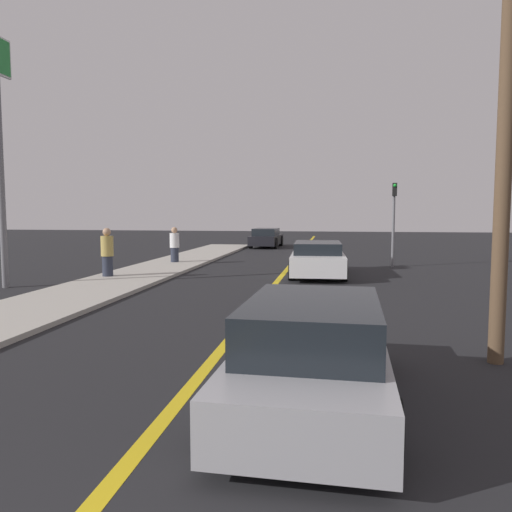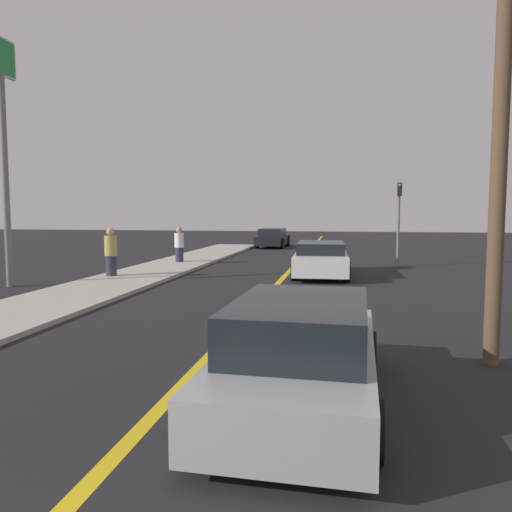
# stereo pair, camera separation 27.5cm
# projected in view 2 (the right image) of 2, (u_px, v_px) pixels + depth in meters

# --- Properties ---
(road_center_line) EXTENTS (0.20, 60.00, 0.01)m
(road_center_line) POSITION_uv_depth(u_px,v_px,m) (286.00, 275.00, 18.85)
(road_center_line) COLOR gold
(road_center_line) RESTS_ON ground_plane
(sidewalk_left) EXTENTS (2.75, 33.15, 0.11)m
(sidewalk_left) POSITION_uv_depth(u_px,v_px,m) (142.00, 275.00, 18.35)
(sidewalk_left) COLOR #ADA89E
(sidewalk_left) RESTS_ON ground_plane
(car_near_right_lane) EXTENTS (1.99, 4.42, 1.33)m
(car_near_right_lane) POSITION_uv_depth(u_px,v_px,m) (301.00, 354.00, 6.10)
(car_near_right_lane) COLOR #9E9EA3
(car_near_right_lane) RESTS_ON ground_plane
(car_ahead_center) EXTENTS (2.14, 4.73, 1.27)m
(car_ahead_center) POSITION_uv_depth(u_px,v_px,m) (321.00, 259.00, 18.42)
(car_ahead_center) COLOR silver
(car_ahead_center) RESTS_ON ground_plane
(car_far_distant) EXTENTS (1.94, 4.37, 1.27)m
(car_far_distant) POSITION_uv_depth(u_px,v_px,m) (273.00, 238.00, 33.33)
(car_far_distant) COLOR black
(car_far_distant) RESTS_ON ground_plane
(pedestrian_mid_group) EXTENTS (0.43, 0.43, 1.69)m
(pedestrian_mid_group) POSITION_uv_depth(u_px,v_px,m) (111.00, 252.00, 17.58)
(pedestrian_mid_group) COLOR #282D3D
(pedestrian_mid_group) RESTS_ON sidewalk_left
(pedestrian_far_standing) EXTENTS (0.42, 0.42, 1.57)m
(pedestrian_far_standing) POSITION_uv_depth(u_px,v_px,m) (179.00, 245.00, 22.52)
(pedestrian_far_standing) COLOR #282D3D
(pedestrian_far_standing) RESTS_ON sidewalk_left
(traffic_light) EXTENTS (0.18, 0.40, 3.58)m
(traffic_light) POSITION_uv_depth(u_px,v_px,m) (399.00, 215.00, 21.13)
(traffic_light) COLOR slate
(traffic_light) RESTS_ON ground_plane
(roadside_sign) EXTENTS (0.20, 1.35, 7.69)m
(roadside_sign) POSITION_uv_depth(u_px,v_px,m) (3.00, 117.00, 15.32)
(roadside_sign) COLOR slate
(roadside_sign) RESTS_ON ground_plane
(utility_pole) EXTENTS (0.24, 0.24, 7.23)m
(utility_pole) POSITION_uv_depth(u_px,v_px,m) (500.00, 128.00, 7.45)
(utility_pole) COLOR brown
(utility_pole) RESTS_ON ground_plane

